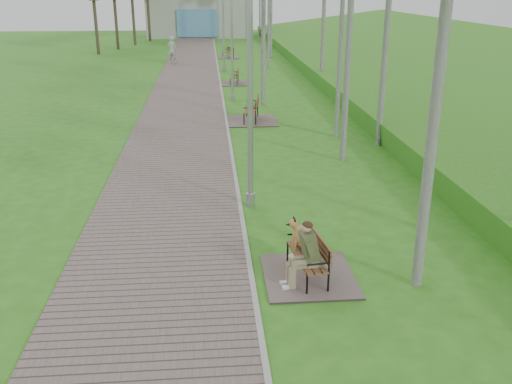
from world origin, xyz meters
TOP-DOWN VIEW (x-y plane):
  - ground at (0.00, 0.00)m, footprint 120.00×120.00m
  - walkway at (-1.75, 21.50)m, footprint 3.50×67.00m
  - kerb at (0.00, 21.50)m, footprint 0.10×67.00m
  - embankment at (12.00, 20.00)m, footprint 14.00×70.00m
  - building_north at (-1.50, 50.97)m, footprint 10.00×5.20m
  - bench_main at (0.97, -0.60)m, footprint 1.65×1.84m
  - bench_second at (0.97, 12.20)m, footprint 1.91×2.12m
  - bench_third at (0.76, 21.25)m, footprint 1.56×1.73m
  - bench_far at (0.87, 32.83)m, footprint 1.54×1.71m
  - lamp_post_near at (0.26, 3.10)m, footprint 0.22×0.22m
  - lamp_post_second at (0.44, 16.40)m, footprint 0.20×0.20m
  - lamp_post_third at (0.35, 25.79)m, footprint 0.22×0.22m
  - lamp_post_far at (0.43, 44.39)m, footprint 0.23×0.23m
  - pedestrian_near at (-3.02, 30.17)m, footprint 0.75×0.59m
  - pedestrian_far at (-1.49, 49.01)m, footprint 0.89×0.76m

SIDE VIEW (x-z plane):
  - ground at x=0.00m, z-range 0.00..0.00m
  - embankment at x=12.00m, z-range -0.80..0.80m
  - walkway at x=-1.75m, z-range 0.00..0.04m
  - kerb at x=0.00m, z-range 0.00..0.05m
  - bench_far at x=0.87m, z-range -0.30..0.65m
  - bench_third at x=0.76m, z-range -0.31..0.65m
  - bench_second at x=0.97m, z-range -0.37..0.80m
  - bench_main at x=0.97m, z-range -0.32..1.12m
  - pedestrian_far at x=-1.49m, z-range 0.00..1.61m
  - pedestrian_near at x=-3.02m, z-range 0.00..1.81m
  - building_north at x=-1.50m, z-range -0.01..3.99m
  - lamp_post_second at x=0.44m, z-range -0.17..4.90m
  - lamp_post_third at x=0.35m, z-range -0.19..5.55m
  - lamp_post_near at x=0.26m, z-range -0.19..5.57m
  - lamp_post_far at x=0.43m, z-range -0.19..5.72m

